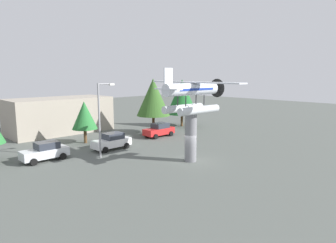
{
  "coord_description": "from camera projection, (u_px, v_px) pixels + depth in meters",
  "views": [
    {
      "loc": [
        -20.38,
        -17.92,
        7.99
      ],
      "look_at": [
        0.0,
        3.0,
        3.4
      ],
      "focal_mm": 32.06,
      "sensor_mm": 36.0,
      "label": 1
    }
  ],
  "objects": [
    {
      "name": "car_mid_white",
      "position": [
        112.0,
        141.0,
        32.28
      ],
      "size": [
        4.2,
        2.02,
        1.76
      ],
      "rotation": [
        0.0,
        0.0,
        3.14
      ],
      "color": "white",
      "rests_on": "ground"
    },
    {
      "name": "display_pedestal",
      "position": [
        191.0,
        137.0,
        27.62
      ],
      "size": [
        1.1,
        1.1,
        4.53
      ],
      "primitive_type": "cylinder",
      "color": "slate",
      "rests_on": "ground"
    },
    {
      "name": "floatplane_monument",
      "position": [
        192.0,
        94.0,
        27.09
      ],
      "size": [
        6.95,
        10.43,
        4.0
      ],
      "rotation": [
        0.0,
        0.0,
        -0.04
      ],
      "color": "silver",
      "rests_on": "display_pedestal"
    },
    {
      "name": "car_far_red",
      "position": [
        159.0,
        130.0,
        38.89
      ],
      "size": [
        4.2,
        2.02,
        1.76
      ],
      "rotation": [
        0.0,
        0.0,
        3.14
      ],
      "color": "red",
      "rests_on": "ground"
    },
    {
      "name": "ground_plane",
      "position": [
        190.0,
        161.0,
        27.97
      ],
      "size": [
        140.0,
        140.0,
        0.0
      ],
      "primitive_type": "plane",
      "color": "#515651"
    },
    {
      "name": "tree_far_east",
      "position": [
        182.0,
        97.0,
        46.15
      ],
      "size": [
        4.8,
        4.8,
        7.26
      ],
      "color": "brown",
      "rests_on": "ground"
    },
    {
      "name": "car_near_silver",
      "position": [
        45.0,
        151.0,
        28.04
      ],
      "size": [
        4.2,
        2.02,
        1.76
      ],
      "rotation": [
        0.0,
        0.0,
        3.14
      ],
      "color": "silver",
      "rests_on": "ground"
    },
    {
      "name": "storefront_building",
      "position": [
        60.0,
        115.0,
        41.5
      ],
      "size": [
        13.37,
        6.38,
        4.82
      ],
      "primitive_type": "cube",
      "color": "#9E9384",
      "rests_on": "ground"
    },
    {
      "name": "tree_center_back",
      "position": [
        153.0,
        97.0,
        40.32
      ],
      "size": [
        4.5,
        4.5,
        7.47
      ],
      "color": "brown",
      "rests_on": "ground"
    },
    {
      "name": "tree_east",
      "position": [
        84.0,
        115.0,
        34.82
      ],
      "size": [
        2.91,
        2.91,
        4.92
      ],
      "color": "brown",
      "rests_on": "ground"
    },
    {
      "name": "streetlight_primary",
      "position": [
        101.0,
        114.0,
        28.54
      ],
      "size": [
        1.84,
        0.28,
        7.2
      ],
      "color": "gray",
      "rests_on": "ground"
    }
  ]
}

